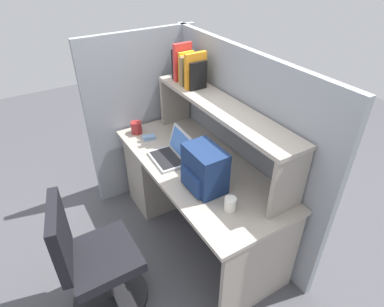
{
  "coord_description": "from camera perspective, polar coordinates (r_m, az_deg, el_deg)",
  "views": [
    {
      "loc": [
        1.68,
        -1.07,
        2.17
      ],
      "look_at": [
        0.0,
        -0.05,
        0.85
      ],
      "focal_mm": 30.38,
      "sensor_mm": 36.0,
      "label": 1
    }
  ],
  "objects": [
    {
      "name": "ground_plane",
      "position": [
        2.95,
        0.85,
        -13.55
      ],
      "size": [
        8.0,
        8.0,
        0.0
      ],
      "primitive_type": "plane",
      "color": "#4C4C51"
    },
    {
      "name": "desk",
      "position": [
        2.93,
        -3.14,
        -3.32
      ],
      "size": [
        1.6,
        0.7,
        0.73
      ],
      "color": "#AAA093",
      "rests_on": "ground_plane"
    },
    {
      "name": "cubicle_partition_rear",
      "position": [
        2.62,
        8.05,
        1.37
      ],
      "size": [
        1.84,
        0.05,
        1.55
      ],
      "primitive_type": "cube",
      "color": "gray",
      "rests_on": "ground_plane"
    },
    {
      "name": "cubicle_partition_left",
      "position": [
        3.07,
        -8.35,
        6.43
      ],
      "size": [
        0.05,
        1.06,
        1.55
      ],
      "primitive_type": "cube",
      "color": "gray",
      "rests_on": "ground_plane"
    },
    {
      "name": "overhead_hutch",
      "position": [
        2.37,
        5.2,
        6.42
      ],
      "size": [
        1.44,
        0.28,
        0.45
      ],
      "color": "gray",
      "rests_on": "desk"
    },
    {
      "name": "reference_books_on_shelf",
      "position": [
        2.64,
        -0.59,
        14.8
      ],
      "size": [
        0.31,
        0.18,
        0.3
      ],
      "color": "black",
      "rests_on": "overhead_hutch"
    },
    {
      "name": "laptop",
      "position": [
        2.5,
        -3.48,
        0.1
      ],
      "size": [
        0.32,
        0.28,
        0.22
      ],
      "color": "#B7BABF",
      "rests_on": "desk"
    },
    {
      "name": "backpack",
      "position": [
        2.17,
        2.13,
        -2.78
      ],
      "size": [
        0.3,
        0.22,
        0.3
      ],
      "color": "navy",
      "rests_on": "desk"
    },
    {
      "name": "computer_mouse",
      "position": [
        2.79,
        -7.56,
        2.84
      ],
      "size": [
        0.08,
        0.11,
        0.03
      ],
      "primitive_type": "cube",
      "rotation": [
        0.0,
        0.0,
        -0.22
      ],
      "color": "#7299C6",
      "rests_on": "desk"
    },
    {
      "name": "paper_cup",
      "position": [
        2.07,
        6.72,
        -8.79
      ],
      "size": [
        0.08,
        0.08,
        0.09
      ],
      "primitive_type": "cylinder",
      "color": "white",
      "rests_on": "desk"
    },
    {
      "name": "snack_canister",
      "position": [
        2.88,
        -9.73,
        4.5
      ],
      "size": [
        0.1,
        0.1,
        0.1
      ],
      "primitive_type": "cylinder",
      "color": "maroon",
      "rests_on": "desk"
    },
    {
      "name": "office_chair",
      "position": [
        2.32,
        -16.73,
        -18.29
      ],
      "size": [
        0.52,
        0.53,
        0.93
      ],
      "rotation": [
        0.0,
        0.0,
        2.91
      ],
      "color": "black",
      "rests_on": "ground_plane"
    }
  ]
}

